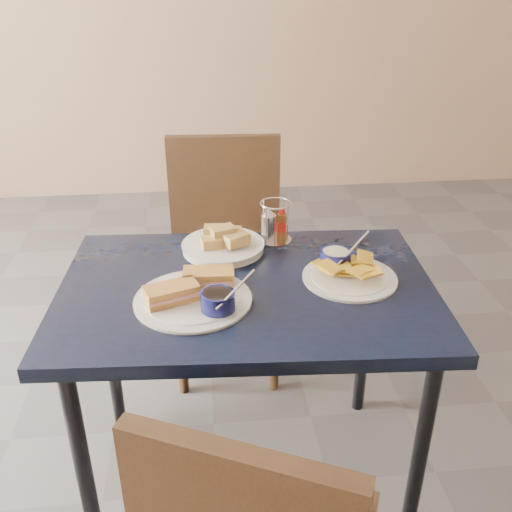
{
  "coord_description": "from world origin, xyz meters",
  "views": [
    {
      "loc": [
        -0.02,
        -1.64,
        1.57
      ],
      "look_at": [
        0.14,
        -0.21,
        0.82
      ],
      "focal_mm": 40.0,
      "sensor_mm": 36.0,
      "label": 1
    }
  ],
  "objects": [
    {
      "name": "chair_far",
      "position": [
        0.08,
        0.45,
        0.55
      ],
      "size": [
        0.48,
        0.46,
        0.96
      ],
      "color": "black",
      "rests_on": "ground"
    },
    {
      "name": "bread_basket",
      "position": [
        0.06,
        -0.02,
        0.77
      ],
      "size": [
        0.26,
        0.26,
        0.08
      ],
      "color": "white",
      "rests_on": "dining_table"
    },
    {
      "name": "ground",
      "position": [
        0.0,
        0.0,
        0.0
      ],
      "size": [
        6.0,
        6.0,
        0.0
      ],
      "primitive_type": "plane",
      "color": "#4B4B50",
      "rests_on": "ground"
    },
    {
      "name": "plantain_plate",
      "position": [
        0.4,
        -0.23,
        0.77
      ],
      "size": [
        0.27,
        0.27,
        0.12
      ],
      "color": "white",
      "rests_on": "dining_table"
    },
    {
      "name": "dining_table",
      "position": [
        0.11,
        -0.25,
        0.67
      ],
      "size": [
        1.1,
        0.77,
        0.75
      ],
      "color": "black",
      "rests_on": "ground"
    },
    {
      "name": "condiment_caddy",
      "position": [
        0.22,
        0.03,
        0.81
      ],
      "size": [
        0.11,
        0.11,
        0.14
      ],
      "color": "silver",
      "rests_on": "dining_table"
    },
    {
      "name": "sandwich_plate",
      "position": [
        -0.03,
        -0.32,
        0.77
      ],
      "size": [
        0.32,
        0.32,
        0.12
      ],
      "color": "white",
      "rests_on": "dining_table"
    }
  ]
}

